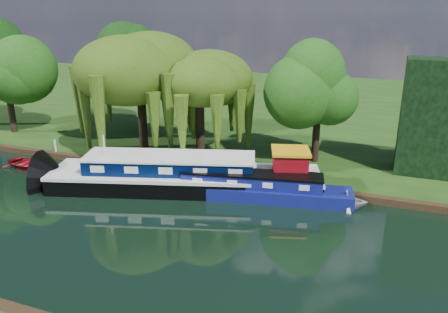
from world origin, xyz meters
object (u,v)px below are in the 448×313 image
at_px(narrowboat, 251,188).
at_px(red_dinghy, 26,167).
at_px(white_cruiser, 347,207).
at_px(dutch_barge, 187,175).

bearing_deg(narrowboat, red_dinghy, 171.40).
relative_size(narrowboat, white_cruiser, 5.65).
bearing_deg(narrowboat, dutch_barge, 170.18).
xyz_separation_m(narrowboat, red_dinghy, (-18.00, -0.60, -0.66)).
height_order(dutch_barge, narrowboat, dutch_barge).
xyz_separation_m(narrowboat, white_cruiser, (5.98, 0.75, -0.66)).
bearing_deg(white_cruiser, narrowboat, 94.88).
distance_m(red_dinghy, white_cruiser, 24.02).
distance_m(narrowboat, red_dinghy, 18.02).
bearing_deg(narrowboat, white_cruiser, -3.30).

